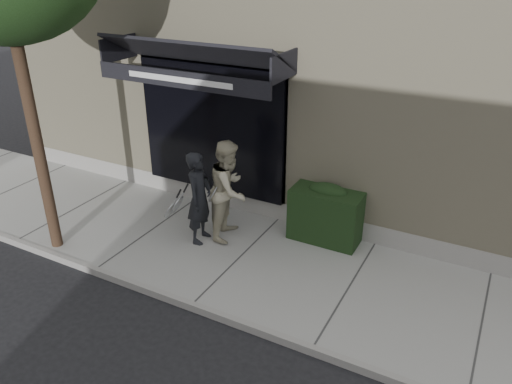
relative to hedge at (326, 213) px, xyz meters
The scene contains 7 objects.
ground 1.79m from the hedge, 131.35° to the right, with size 80.00×80.00×0.00m, color black.
sidewalk 1.77m from the hedge, 131.35° to the right, with size 20.00×3.00×0.12m, color #9A9A95.
curb 3.07m from the hedge, 111.45° to the right, with size 20.00×0.10×0.14m, color gray.
building_facade 4.39m from the hedge, 106.65° to the left, with size 14.30×8.04×5.64m.
hedge is the anchor object (origin of this frame).
pedestrian_front 2.36m from the hedge, 150.87° to the right, with size 0.74×0.86×1.75m.
pedestrian_back 1.85m from the hedge, 156.67° to the right, with size 0.87×1.04×1.90m.
Camera 1 is at (3.77, -6.54, 5.05)m, focal length 35.00 mm.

